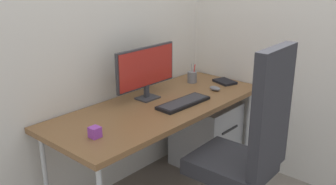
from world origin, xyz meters
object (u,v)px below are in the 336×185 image
at_px(monitor, 146,69).
at_px(office_chair, 247,146).
at_px(keyboard, 183,103).
at_px(notebook, 225,82).
at_px(desk_clamp_accessory, 95,132).
at_px(filing_cabinet, 205,134).
at_px(mouse, 215,88).
at_px(pen_holder, 192,77).

bearing_deg(monitor, office_chair, -88.15).
height_order(keyboard, notebook, keyboard).
xyz_separation_m(notebook, desk_clamp_accessory, (-1.37, -0.02, 0.02)).
height_order(filing_cabinet, mouse, mouse).
bearing_deg(office_chair, mouse, 51.01).
relative_size(filing_cabinet, notebook, 3.12).
xyz_separation_m(monitor, pen_holder, (0.53, -0.01, -0.18)).
height_order(keyboard, mouse, mouse).
bearing_deg(desk_clamp_accessory, pen_holder, 10.91).
relative_size(filing_cabinet, pen_holder, 3.40).
distance_m(filing_cabinet, pen_holder, 0.51).
distance_m(monitor, notebook, 0.77).
bearing_deg(mouse, monitor, 154.05).
bearing_deg(filing_cabinet, office_chair, -127.44).
relative_size(notebook, desk_clamp_accessory, 2.82).
xyz_separation_m(filing_cabinet, pen_holder, (-0.02, 0.14, 0.49)).
distance_m(pen_holder, notebook, 0.27).
xyz_separation_m(monitor, keyboard, (0.08, -0.28, -0.21)).
bearing_deg(desk_clamp_accessory, mouse, -1.68).
relative_size(office_chair, mouse, 13.07).
xyz_separation_m(office_chair, mouse, (0.46, 0.57, 0.14)).
bearing_deg(keyboard, mouse, 1.11).
bearing_deg(notebook, monitor, -179.80).
bearing_deg(notebook, filing_cabinet, 170.58).
distance_m(monitor, keyboard, 0.36).
height_order(filing_cabinet, desk_clamp_accessory, desk_clamp_accessory).
xyz_separation_m(keyboard, mouse, (0.40, 0.01, 0.01)).
relative_size(pen_holder, desk_clamp_accessory, 2.59).
height_order(office_chair, notebook, office_chair).
bearing_deg(pen_holder, office_chair, -121.40).
height_order(monitor, notebook, monitor).
relative_size(filing_cabinet, desk_clamp_accessory, 8.80).
relative_size(office_chair, pen_holder, 7.58).
height_order(filing_cabinet, notebook, notebook).
bearing_deg(pen_holder, notebook, -50.86).
xyz_separation_m(mouse, notebook, (0.22, 0.05, -0.01)).
relative_size(monitor, desk_clamp_accessory, 8.84).
distance_m(mouse, notebook, 0.23).
bearing_deg(mouse, keyboard, -175.41).
bearing_deg(office_chair, notebook, 42.37).
bearing_deg(office_chair, filing_cabinet, 52.56).
height_order(filing_cabinet, pen_holder, pen_holder).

